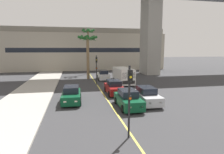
{
  "coord_description": "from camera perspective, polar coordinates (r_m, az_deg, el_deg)",
  "views": [
    {
      "loc": [
        -3.3,
        -2.05,
        5.11
      ],
      "look_at": [
        0.0,
        14.0,
        2.69
      ],
      "focal_mm": 30.46,
      "sensor_mm": 36.0,
      "label": 1
    }
  ],
  "objects": [
    {
      "name": "palm_tree_mid_median",
      "position": [
        32.6,
        -7.31,
        9.6
      ],
      "size": [
        3.39,
        3.37,
        7.42
      ],
      "color": "brown",
      "rests_on": "ground"
    },
    {
      "name": "pier_building_backdrop",
      "position": [
        48.83,
        -7.82,
        8.15
      ],
      "size": [
        38.71,
        8.04,
        10.01
      ],
      "color": "#BCB29E",
      "rests_on": "ground"
    },
    {
      "name": "car_queue_fourth",
      "position": [
        31.9,
        -2.62,
        0.5
      ],
      "size": [
        1.94,
        4.16,
        1.56
      ],
      "color": "white",
      "rests_on": "ground"
    },
    {
      "name": "car_queue_fifth",
      "position": [
        18.79,
        -12.08,
        -5.28
      ],
      "size": [
        1.95,
        4.16,
        1.56
      ],
      "color": "#0C4728",
      "rests_on": "ground"
    },
    {
      "name": "traffic_light_median_near",
      "position": [
        10.65,
        5.3,
        -4.62
      ],
      "size": [
        0.24,
        0.37,
        4.2
      ],
      "color": "black",
      "rests_on": "ground"
    },
    {
      "name": "palm_tree_near_median",
      "position": [
        39.35,
        -7.15,
        11.59
      ],
      "size": [
        2.63,
        2.74,
        9.18
      ],
      "color": "brown",
      "rests_on": "ground"
    },
    {
      "name": "car_queue_front",
      "position": [
        21.79,
        0.67,
        -3.2
      ],
      "size": [
        1.84,
        4.1,
        1.56
      ],
      "color": "maroon",
      "rests_on": "ground"
    },
    {
      "name": "delivery_van",
      "position": [
        27.57,
        3.41,
        0.43
      ],
      "size": [
        2.23,
        5.28,
        2.36
      ],
      "color": "silver",
      "rests_on": "ground"
    },
    {
      "name": "car_queue_second",
      "position": [
        16.87,
        4.85,
        -6.69
      ],
      "size": [
        1.84,
        4.1,
        1.56
      ],
      "color": "#0C4728",
      "rests_on": "ground"
    },
    {
      "name": "traffic_light_median_far",
      "position": [
        27.09,
        -4.68,
        3.32
      ],
      "size": [
        0.24,
        0.37,
        4.2
      ],
      "color": "black",
      "rests_on": "ground"
    },
    {
      "name": "sidewalk_left",
      "position": [
        19.32,
        -25.48,
        -7.53
      ],
      "size": [
        4.8,
        80.0,
        0.15
      ],
      "primitive_type": "cube",
      "color": "#ADA89E",
      "rests_on": "ground"
    },
    {
      "name": "car_queue_third",
      "position": [
        18.29,
        10.37,
        -5.61
      ],
      "size": [
        1.92,
        4.14,
        1.56
      ],
      "color": "#B7BABF",
      "rests_on": "ground"
    },
    {
      "name": "lane_stripe_center",
      "position": [
        26.75,
        -4.32,
        -2.61
      ],
      "size": [
        0.14,
        56.0,
        0.01
      ],
      "primitive_type": "cube",
      "color": "#DBCC4C",
      "rests_on": "ground"
    }
  ]
}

